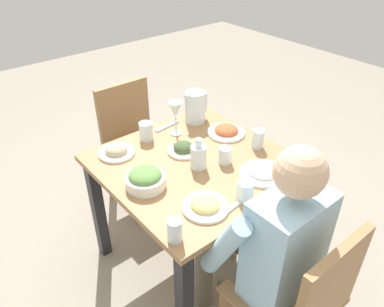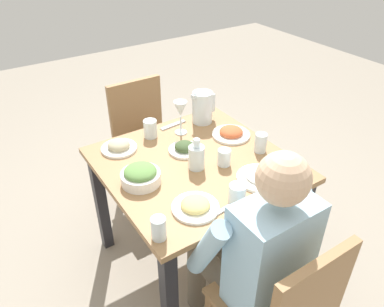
% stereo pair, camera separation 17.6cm
% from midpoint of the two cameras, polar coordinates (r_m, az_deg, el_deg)
% --- Properties ---
extents(ground_plane, '(8.00, 8.00, 0.00)m').
position_cam_midpoint_polar(ground_plane, '(2.39, -1.65, -15.67)').
color(ground_plane, gray).
extents(dining_table, '(0.91, 0.91, 0.72)m').
position_cam_midpoint_polar(dining_table, '(1.97, -1.93, -4.18)').
color(dining_table, '#997047').
rests_on(dining_table, ground_plane).
extents(chair_near, '(0.40, 0.40, 0.85)m').
position_cam_midpoint_polar(chair_near, '(1.66, 13.14, -20.88)').
color(chair_near, '#997047').
rests_on(chair_near, ground_plane).
extents(chair_far, '(0.40, 0.40, 0.85)m').
position_cam_midpoint_polar(chair_far, '(2.60, -10.81, 2.13)').
color(chair_far, '#997047').
rests_on(chair_far, ground_plane).
extents(diner_near, '(0.48, 0.53, 1.15)m').
position_cam_midpoint_polar(diner_near, '(1.63, 8.15, -13.71)').
color(diner_near, '#9EC6E0').
rests_on(diner_near, ground_plane).
extents(water_pitcher, '(0.16, 0.12, 0.19)m').
position_cam_midpoint_polar(water_pitcher, '(2.22, -1.78, 7.06)').
color(water_pitcher, silver).
rests_on(water_pitcher, dining_table).
extents(salad_bowl, '(0.19, 0.19, 0.09)m').
position_cam_midpoint_polar(salad_bowl, '(1.74, -9.98, -3.88)').
color(salad_bowl, white).
rests_on(salad_bowl, dining_table).
extents(plate_yoghurt, '(0.22, 0.22, 0.04)m').
position_cam_midpoint_polar(plate_yoghurt, '(1.82, 8.03, -2.95)').
color(plate_yoghurt, white).
rests_on(plate_yoghurt, dining_table).
extents(plate_fries, '(0.21, 0.21, 0.05)m').
position_cam_midpoint_polar(plate_fries, '(1.61, -1.09, -7.96)').
color(plate_fries, white).
rests_on(plate_fries, dining_table).
extents(plate_dolmas, '(0.17, 0.17, 0.06)m').
position_cam_midpoint_polar(plate_dolmas, '(1.97, -3.85, 0.69)').
color(plate_dolmas, white).
rests_on(plate_dolmas, dining_table).
extents(plate_rice_curry, '(0.21, 0.21, 0.05)m').
position_cam_midpoint_polar(plate_rice_curry, '(2.13, 2.89, 3.39)').
color(plate_rice_curry, white).
rests_on(plate_rice_curry, dining_table).
extents(plate_beans, '(0.19, 0.19, 0.06)m').
position_cam_midpoint_polar(plate_beans, '(2.01, -13.91, 0.33)').
color(plate_beans, white).
rests_on(plate_beans, dining_table).
extents(water_glass_far_right, '(0.08, 0.08, 0.09)m').
position_cam_midpoint_polar(water_glass_far_right, '(1.65, 5.08, -5.74)').
color(water_glass_far_right, silver).
rests_on(water_glass_far_right, dining_table).
extents(water_glass_center, '(0.08, 0.08, 0.10)m').
position_cam_midpoint_polar(water_glass_center, '(2.09, -9.43, 3.31)').
color(water_glass_center, silver).
rests_on(water_glass_center, dining_table).
extents(water_glass_near_left, '(0.06, 0.06, 0.10)m').
position_cam_midpoint_polar(water_glass_near_left, '(2.00, 7.55, 2.15)').
color(water_glass_near_left, silver).
rests_on(water_glass_near_left, dining_table).
extents(water_glass_far_left, '(0.06, 0.06, 0.10)m').
position_cam_midpoint_polar(water_glass_far_left, '(1.47, -6.15, -11.67)').
color(water_glass_far_left, silver).
rests_on(water_glass_far_left, dining_table).
extents(water_glass_by_pitcher, '(0.07, 0.07, 0.09)m').
position_cam_midpoint_polar(water_glass_by_pitcher, '(1.87, 2.39, -0.35)').
color(water_glass_by_pitcher, silver).
rests_on(water_glass_by_pitcher, dining_table).
extents(wine_glass, '(0.08, 0.08, 0.20)m').
position_cam_midpoint_polar(wine_glass, '(2.08, -4.96, 6.36)').
color(wine_glass, silver).
rests_on(wine_glass, dining_table).
extents(oil_carafe, '(0.08, 0.08, 0.16)m').
position_cam_midpoint_polar(oil_carafe, '(1.83, -1.76, -0.73)').
color(oil_carafe, silver).
rests_on(oil_carafe, dining_table).
extents(fork_near, '(0.17, 0.04, 0.01)m').
position_cam_midpoint_polar(fork_near, '(2.22, -6.11, 4.10)').
color(fork_near, silver).
rests_on(fork_near, dining_table).
extents(knife_near, '(0.19, 0.04, 0.01)m').
position_cam_midpoint_polar(knife_near, '(1.61, 2.70, -8.60)').
color(knife_near, silver).
rests_on(knife_near, dining_table).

